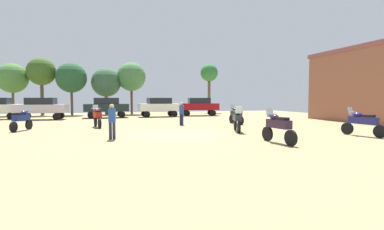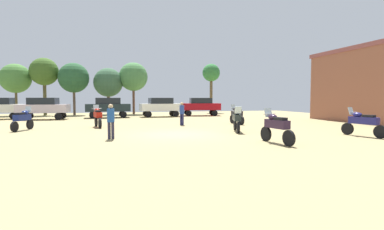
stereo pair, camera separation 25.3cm
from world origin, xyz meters
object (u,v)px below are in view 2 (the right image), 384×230
at_px(motorcycle_7, 237,114).
at_px(car_3, 201,105).
at_px(tree_2, 44,72).
at_px(tree_5, 15,79).
at_px(car_2, 44,107).
at_px(tree_1, 108,83).
at_px(car_5, 161,106).
at_px(person_1, 182,112).
at_px(motorcycle_3, 276,126).
at_px(tree_7, 74,78).
at_px(person_2, 111,119).
at_px(tree_6, 133,77).
at_px(car_1, 108,106).
at_px(tree_3, 211,74).
at_px(motorcycle_6, 98,116).
at_px(motorcycle_4, 363,122).
at_px(motorcycle_5, 237,119).
at_px(motorcycle_2, 23,119).

xyz_separation_m(motorcycle_7, car_3, (0.48, 10.99, 0.45)).
height_order(tree_2, tree_5, tree_2).
xyz_separation_m(car_2, tree_1, (5.59, 7.42, 2.68)).
height_order(motorcycle_7, car_5, car_5).
bearing_deg(tree_2, person_1, -52.44).
xyz_separation_m(motorcycle_7, tree_5, (-19.72, 16.72, 3.47)).
bearing_deg(motorcycle_3, motorcycle_7, 70.03).
height_order(car_5, tree_5, tree_5).
distance_m(car_3, tree_2, 18.41).
relative_size(car_2, car_3, 0.99).
height_order(person_1, tree_7, tree_7).
distance_m(person_2, tree_6, 22.57).
distance_m(car_1, tree_3, 15.62).
height_order(motorcycle_6, person_2, person_2).
bearing_deg(tree_7, tree_3, 3.74).
xyz_separation_m(motorcycle_4, tree_7, (-16.72, 24.16, 3.59)).
bearing_deg(car_1, motorcycle_6, 173.25).
xyz_separation_m(car_1, tree_5, (-10.16, 6.65, 3.02)).
relative_size(motorcycle_6, car_5, 0.49).
relative_size(motorcycle_5, tree_7, 0.36).
bearing_deg(tree_2, tree_1, -0.38).
relative_size(car_1, person_2, 2.66).
bearing_deg(car_2, motorcycle_7, -115.49).
distance_m(tree_1, tree_2, 7.15).
xyz_separation_m(motorcycle_5, tree_1, (-7.55, 21.06, 3.12)).
bearing_deg(car_5, tree_1, 36.13).
bearing_deg(motorcycle_4, person_2, 154.54).
relative_size(car_3, tree_1, 0.80).
height_order(car_1, tree_1, tree_1).
bearing_deg(motorcycle_2, tree_3, 62.04).
bearing_deg(car_1, person_2, 177.51).
bearing_deg(motorcycle_7, tree_1, 116.38).
xyz_separation_m(motorcycle_3, tree_5, (-17.51, 25.84, 3.46)).
xyz_separation_m(tree_1, tree_7, (-3.84, -0.48, 0.46)).
relative_size(tree_6, tree_7, 1.05).
distance_m(motorcycle_5, tree_6, 21.74).
bearing_deg(car_3, car_2, 104.25).
height_order(motorcycle_7, tree_2, tree_2).
bearing_deg(tree_3, tree_6, -175.55).
bearing_deg(tree_6, car_2, -139.80).
xyz_separation_m(tree_2, tree_3, (20.49, 0.61, 0.32)).
distance_m(car_5, person_2, 16.82).
xyz_separation_m(motorcycle_7, car_2, (-15.21, 8.98, 0.45)).
distance_m(motorcycle_5, motorcycle_7, 5.10).
bearing_deg(car_3, tree_1, 68.80).
bearing_deg(tree_7, car_1, -56.26).
height_order(motorcycle_3, motorcycle_4, motorcycle_3).
bearing_deg(motorcycle_7, motorcycle_5, -117.98).
distance_m(motorcycle_5, tree_2, 26.02).
xyz_separation_m(motorcycle_5, person_2, (-6.98, -1.24, 0.24)).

